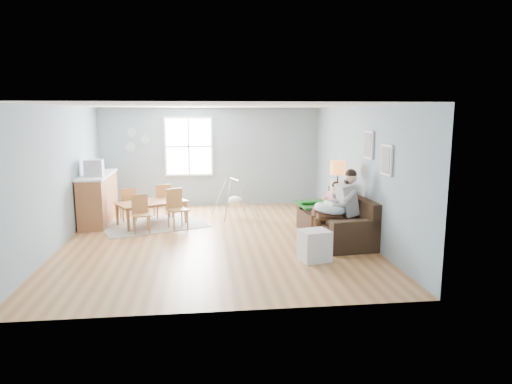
{
  "coord_description": "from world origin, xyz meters",
  "views": [
    {
      "loc": [
        -0.23,
        -9.12,
        2.57
      ],
      "look_at": [
        0.82,
        -0.21,
        1.0
      ],
      "focal_mm": 32.0,
      "sensor_mm": 36.0,
      "label": 1
    }
  ],
  "objects": [
    {
      "name": "window",
      "position": [
        -0.6,
        3.46,
        1.65
      ],
      "size": [
        1.32,
        0.08,
        1.62
      ],
      "color": "silver",
      "rests_on": "room"
    },
    {
      "name": "dining_table",
      "position": [
        -1.41,
        1.4,
        0.27
      ],
      "size": [
        1.76,
        1.49,
        0.54
      ],
      "primitive_type": "imported",
      "rotation": [
        0.0,
        0.0,
        0.51
      ],
      "color": "brown",
      "rests_on": "rug"
    },
    {
      "name": "green_throw",
      "position": [
        2.36,
        0.49,
        0.58
      ],
      "size": [
        1.08,
        0.95,
        0.04
      ],
      "primitive_type": "cube",
      "rotation": [
        0.0,
        0.0,
        0.08
      ],
      "color": "#16601C",
      "rests_on": "sofa"
    },
    {
      "name": "wall_plates",
      "position": [
        -2.0,
        3.47,
        1.83
      ],
      "size": [
        0.67,
        0.02,
        0.66
      ],
      "color": "#8997A4",
      "rests_on": "room"
    },
    {
      "name": "floor_lamp",
      "position": [
        2.57,
        0.06,
        1.3
      ],
      "size": [
        0.32,
        0.32,
        1.57
      ],
      "color": "black",
      "rests_on": "room"
    },
    {
      "name": "chair_nw",
      "position": [
        -2.0,
        1.78,
        0.45
      ],
      "size": [
        0.47,
        0.47,
        0.82
      ],
      "color": "olive",
      "rests_on": "rug"
    },
    {
      "name": "chair_se",
      "position": [
        -0.84,
        1.03,
        0.5
      ],
      "size": [
        0.53,
        0.53,
        0.88
      ],
      "color": "olive",
      "rests_on": "rug"
    },
    {
      "name": "chair_ne",
      "position": [
        -1.24,
        2.07,
        0.47
      ],
      "size": [
        0.49,
        0.49,
        0.84
      ],
      "color": "olive",
      "rests_on": "rug"
    },
    {
      "name": "rug",
      "position": [
        -1.41,
        1.4,
        0.01
      ],
      "size": [
        2.74,
        2.43,
        0.01
      ],
      "primitive_type": "cube",
      "rotation": [
        0.0,
        0.0,
        0.37
      ],
      "color": "gray",
      "rests_on": "room"
    },
    {
      "name": "father",
      "position": [
        2.41,
        -0.58,
        0.79
      ],
      "size": [
        1.07,
        0.5,
        1.48
      ],
      "color": "gray",
      "rests_on": "sofa"
    },
    {
      "name": "counter",
      "position": [
        -2.7,
        1.85,
        0.58
      ],
      "size": [
        0.63,
        2.06,
        1.15
      ],
      "color": "brown",
      "rests_on": "room"
    },
    {
      "name": "infant",
      "position": [
        2.23,
        -0.56,
        0.78
      ],
      "size": [
        0.21,
        0.39,
        0.14
      ],
      "color": "silver",
      "rests_on": "nursing_pillow"
    },
    {
      "name": "chair_sw",
      "position": [
        -1.59,
        0.73,
        0.45
      ],
      "size": [
        0.45,
        0.45,
        0.82
      ],
      "color": "olive",
      "rests_on": "rug"
    },
    {
      "name": "pictures",
      "position": [
        2.97,
        -1.05,
        1.85
      ],
      "size": [
        0.05,
        1.34,
        0.74
      ],
      "color": "silver",
      "rests_on": "room"
    },
    {
      "name": "nursing_pillow",
      "position": [
        2.24,
        -0.6,
        0.71
      ],
      "size": [
        0.75,
        0.74,
        0.25
      ],
      "primitive_type": "torus",
      "rotation": [
        0.0,
        0.14,
        0.22
      ],
      "color": "#C7E9F9",
      "rests_on": "father"
    },
    {
      "name": "beige_pillow",
      "position": [
        2.69,
        0.36,
        0.83
      ],
      "size": [
        0.25,
        0.58,
        0.56
      ],
      "primitive_type": "cube",
      "rotation": [
        0.0,
        0.0,
        0.16
      ],
      "color": "beige",
      "rests_on": "sofa"
    },
    {
      "name": "toddler",
      "position": [
        2.41,
        -0.04,
        0.78
      ],
      "size": [
        0.62,
        0.36,
        0.94
      ],
      "color": "white",
      "rests_on": "sofa"
    },
    {
      "name": "room",
      "position": [
        0.0,
        0.0,
        2.42
      ],
      "size": [
        8.4,
        9.4,
        3.9
      ],
      "color": "#9C6137"
    },
    {
      "name": "baby_swing",
      "position": [
        0.54,
        1.94,
        0.42
      ],
      "size": [
        1.17,
        1.18,
        0.95
      ],
      "color": "#A3A4A8",
      "rests_on": "room"
    },
    {
      "name": "sofa",
      "position": [
        2.52,
        -0.25,
        0.32
      ],
      "size": [
        1.17,
        2.32,
        0.91
      ],
      "color": "black",
      "rests_on": "room"
    },
    {
      "name": "monitor",
      "position": [
        -2.68,
        1.46,
        1.33
      ],
      "size": [
        0.42,
        0.4,
        0.37
      ],
      "color": "#A3A4A8",
      "rests_on": "counter"
    },
    {
      "name": "storage_cube",
      "position": [
        1.68,
        -1.59,
        0.27
      ],
      "size": [
        0.57,
        0.53,
        0.54
      ],
      "color": "silver",
      "rests_on": "room"
    }
  ]
}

